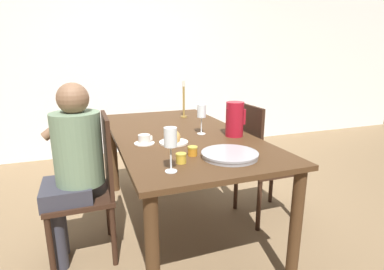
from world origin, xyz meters
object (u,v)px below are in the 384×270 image
(chair_person_side, at_px, (91,185))
(wine_glass_water, at_px, (202,112))
(teacup_near_person, at_px, (144,140))
(candlestick_tall, at_px, (184,103))
(person_seated, at_px, (73,160))
(serving_tray, at_px, (230,155))
(red_pitcher, at_px, (235,119))
(jam_jar_red, at_px, (181,158))
(jam_jar_amber, at_px, (193,150))
(wine_glass_juice, at_px, (171,140))
(chair_opposite, at_px, (260,160))
(bread_plate, at_px, (174,139))

(chair_person_side, relative_size, wine_glass_water, 4.43)
(teacup_near_person, bearing_deg, candlestick_tall, 54.62)
(wine_glass_water, height_order, teacup_near_person, wine_glass_water)
(person_seated, relative_size, serving_tray, 3.64)
(person_seated, xyz_separation_m, red_pitcher, (1.09, -0.09, 0.20))
(chair_person_side, distance_m, jam_jar_red, 0.75)
(red_pitcher, xyz_separation_m, jam_jar_amber, (-0.43, -0.31, -0.09))
(person_seated, distance_m, jam_jar_red, 0.75)
(chair_person_side, xyz_separation_m, person_seated, (-0.09, -0.02, 0.19))
(chair_person_side, xyz_separation_m, wine_glass_juice, (0.38, -0.61, 0.43))
(red_pitcher, bearing_deg, chair_opposite, 22.31)
(chair_person_side, height_order, candlestick_tall, candlestick_tall)
(teacup_near_person, bearing_deg, chair_person_side, 167.21)
(red_pitcher, xyz_separation_m, wine_glass_juice, (-0.62, -0.51, 0.04))
(chair_person_side, height_order, person_seated, person_seated)
(teacup_near_person, bearing_deg, chair_opposite, 6.22)
(person_seated, xyz_separation_m, candlestick_tall, (0.97, 0.67, 0.21))
(wine_glass_juice, distance_m, teacup_near_person, 0.55)
(chair_opposite, distance_m, teacup_near_person, 1.01)
(chair_opposite, xyz_separation_m, jam_jar_amber, (-0.75, -0.44, 0.30))
(serving_tray, bearing_deg, teacup_near_person, 132.47)
(candlestick_tall, bearing_deg, jam_jar_amber, -106.18)
(jam_jar_amber, height_order, jam_jar_red, same)
(person_seated, distance_m, red_pitcher, 1.11)
(chair_person_side, xyz_separation_m, jam_jar_amber, (0.56, -0.41, 0.30))
(bread_plate, bearing_deg, chair_person_side, 165.95)
(chair_opposite, xyz_separation_m, wine_glass_juice, (-0.93, -0.64, 0.43))
(wine_glass_water, xyz_separation_m, jam_jar_amber, (-0.23, -0.44, -0.13))
(red_pitcher, relative_size, jam_jar_amber, 4.21)
(wine_glass_juice, xyz_separation_m, teacup_near_person, (-0.03, 0.53, -0.14))
(jam_jar_red, bearing_deg, wine_glass_juice, -130.19)
(candlestick_tall, bearing_deg, wine_glass_water, -97.02)
(candlestick_tall, bearing_deg, jam_jar_red, -109.43)
(person_seated, distance_m, wine_glass_water, 0.92)
(serving_tray, bearing_deg, candlestick_tall, 83.99)
(chair_person_side, height_order, jam_jar_amber, chair_person_side)
(chair_person_side, distance_m, red_pitcher, 1.08)
(person_seated, bearing_deg, candlestick_tall, -55.12)
(wine_glass_juice, xyz_separation_m, jam_jar_amber, (0.19, 0.20, -0.13))
(wine_glass_juice, bearing_deg, person_seated, 128.41)
(chair_opposite, relative_size, wine_glass_juice, 4.29)
(teacup_near_person, bearing_deg, jam_jar_red, -75.42)
(chair_opposite, bearing_deg, wine_glass_water, -90.14)
(person_seated, bearing_deg, jam_jar_red, -131.42)
(wine_glass_water, bearing_deg, chair_person_side, -178.11)
(serving_tray, relative_size, jam_jar_red, 5.56)
(chair_opposite, height_order, red_pitcher, red_pitcher)
(wine_glass_water, distance_m, candlestick_tall, 0.63)
(wine_glass_water, relative_size, candlestick_tall, 0.65)
(chair_person_side, xyz_separation_m, jam_jar_red, (0.46, -0.51, 0.30))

